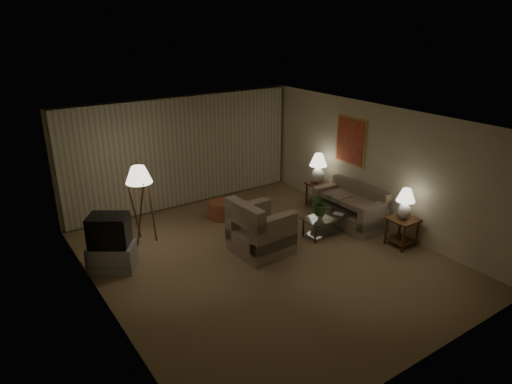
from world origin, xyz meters
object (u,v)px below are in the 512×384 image
crt_tv (109,231)px  vase (320,216)px  sofa (349,209)px  side_table_far (317,190)px  coffee_table (325,223)px  tv_cabinet (112,257)px  armchair (261,231)px  ottoman (222,209)px  table_lamp_near (405,201)px  table_lamp_far (318,166)px  side_table_near (402,227)px  floor_lamp (141,203)px

crt_tv → vase: bearing=18.7°
sofa → vase: size_ratio=11.74×
side_table_far → crt_tv: bearing=-177.6°
coffee_table → tv_cabinet: bearing=165.1°
armchair → ottoman: armchair is taller
armchair → crt_tv: bearing=66.9°
armchair → tv_cabinet: size_ratio=1.19×
table_lamp_near → table_lamp_far: table_lamp_far is taller
side_table_near → floor_lamp: 5.33m
side_table_near → crt_tv: 5.73m
coffee_table → tv_cabinet: 4.39m
side_table_near → table_lamp_far: table_lamp_far is taller
table_lamp_near → floor_lamp: (-4.29, 3.13, -0.12)m
coffee_table → tv_cabinet: size_ratio=1.03×
ottoman → vase: bearing=-58.5°
table_lamp_near → crt_tv: table_lamp_near is taller
crt_tv → sofa: bearing=22.6°
side_table_near → coffee_table: 1.58m
coffee_table → sofa: bearing=7.1°
sofa → side_table_far: (0.15, 1.25, 0.04)m
table_lamp_far → side_table_near: bearing=-90.0°
sofa → crt_tv: (-5.05, 1.03, 0.44)m
vase → side_table_near: bearing=-48.5°
armchair → ottoman: 1.89m
tv_cabinet → side_table_far: bearing=36.5°
side_table_near → table_lamp_far: (-0.00, 2.60, 0.62)m
crt_tv → ottoman: crt_tv is taller
tv_cabinet → vase: vase is taller
table_lamp_far → floor_lamp: 4.33m
ottoman → vase: vase is taller
sofa → crt_tv: bearing=-101.4°
ottoman → tv_cabinet: bearing=-162.8°
ottoman → vase: (1.23, -2.02, 0.28)m
side_table_far → table_lamp_far: size_ratio=0.82×
side_table_near → sofa: bearing=96.3°
table_lamp_far → coffee_table: size_ratio=0.74×
table_lamp_far → crt_tv: size_ratio=0.87×
sofa → tv_cabinet: (-5.05, 1.03, -0.11)m
side_table_far → tv_cabinet: side_table_far is taller
sofa → crt_tv: crt_tv is taller
tv_cabinet → floor_lamp: size_ratio=0.59×
armchair → floor_lamp: bearing=42.6°
side_table_far → tv_cabinet: (-5.20, -0.22, -0.15)m
vase → armchair: bearing=174.0°
table_lamp_far → crt_tv: (-5.20, -0.22, -0.24)m
side_table_far → table_lamp_far: 0.63m
table_lamp_near → crt_tv: 5.72m
armchair → table_lamp_near: (2.53, -1.40, 0.53)m
floor_lamp → ottoman: (1.95, 0.14, -0.65)m
table_lamp_near → vase: bearing=131.5°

